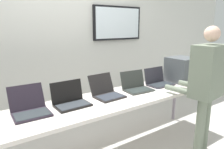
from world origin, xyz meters
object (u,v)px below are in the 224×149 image
at_px(workbench, 110,103).
at_px(laptop_station_2, 70,100).
at_px(laptop_station_5, 158,81).
at_px(equipment_box, 182,70).
at_px(laptop_station_3, 106,92).
at_px(laptop_station_4, 136,86).
at_px(person, 206,81).
at_px(laptop_station_1, 30,108).

height_order(workbench, laptop_station_2, laptop_station_2).
bearing_deg(laptop_station_5, equipment_box, -9.64).
bearing_deg(equipment_box, laptop_station_2, 178.01).
height_order(laptop_station_3, laptop_station_4, laptop_station_3).
height_order(laptop_station_4, person, person).
bearing_deg(laptop_station_4, laptop_station_1, 178.80).
bearing_deg(laptop_station_1, laptop_station_5, -0.46).
bearing_deg(workbench, laptop_station_5, 6.28).
bearing_deg(laptop_station_5, workbench, -173.72).
distance_m(equipment_box, laptop_station_1, 2.27).
distance_m(workbench, laptop_station_1, 0.91).
height_order(workbench, laptop_station_3, laptop_station_3).
bearing_deg(laptop_station_1, laptop_station_4, -1.20).
distance_m(workbench, equipment_box, 1.39).
bearing_deg(person, laptop_station_2, 153.56).
xyz_separation_m(workbench, laptop_station_5, (0.93, 0.10, 0.10)).
height_order(laptop_station_3, person, person).
height_order(laptop_station_5, person, person).
relative_size(laptop_station_2, person, 0.23).
distance_m(laptop_station_1, laptop_station_3, 0.91).
xyz_separation_m(workbench, laptop_station_1, (-0.89, 0.12, 0.11)).
bearing_deg(laptop_station_5, laptop_station_4, -178.10).
bearing_deg(laptop_station_5, laptop_station_2, -179.55).
relative_size(laptop_station_1, laptop_station_5, 1.06).
bearing_deg(laptop_station_3, person, -37.51).
height_order(laptop_station_1, person, person).
bearing_deg(person, equipment_box, 58.02).
xyz_separation_m(laptop_station_3, laptop_station_4, (0.47, -0.02, -0.00)).
bearing_deg(laptop_station_2, laptop_station_4, -0.22).
bearing_deg(laptop_station_1, laptop_station_2, -3.41).
height_order(equipment_box, laptop_station_3, equipment_box).
distance_m(workbench, person, 1.17).
xyz_separation_m(laptop_station_5, person, (0.04, -0.72, 0.16)).
distance_m(workbench, laptop_station_4, 0.51).
relative_size(equipment_box, laptop_station_1, 1.01).
distance_m(laptop_station_2, laptop_station_5, 1.40).
height_order(workbench, equipment_box, equipment_box).
xyz_separation_m(workbench, laptop_station_4, (0.49, 0.09, 0.10)).
relative_size(equipment_box, laptop_station_4, 1.03).
distance_m(laptop_station_3, laptop_station_5, 0.91).
height_order(workbench, laptop_station_1, laptop_station_1).
bearing_deg(workbench, laptop_station_3, 82.10).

